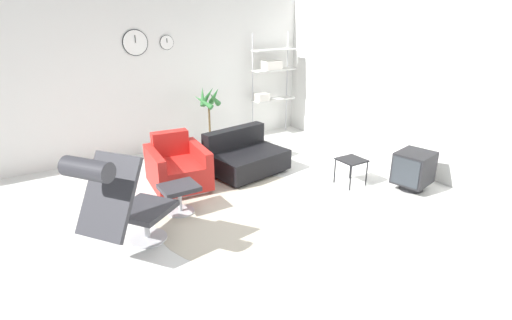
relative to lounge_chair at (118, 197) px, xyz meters
The scene contains 12 objects.
ground_plane 1.77m from the lounge_chair, ahead, with size 12.00×12.00×0.00m, color silver.
wall_back 3.64m from the lounge_chair, 63.28° to the left, with size 12.00×0.09×2.80m.
wall_right 4.70m from the lounge_chair, ahead, with size 0.06×12.00×2.80m.
round_rug 1.83m from the lounge_chair, ahead, with size 2.52×2.52×0.01m.
lounge_chair is the anchor object (origin of this frame).
ottoman 1.17m from the lounge_chair, 35.60° to the left, with size 0.47×0.40×0.38m.
armchair_red 1.88m from the lounge_chair, 50.05° to the left, with size 0.87×0.97×0.78m.
couch_low 2.74m from the lounge_chair, 30.64° to the left, with size 1.28×1.03×0.68m.
side_table 3.43m from the lounge_chair, ahead, with size 0.37×0.37×0.40m.
crt_television 4.09m from the lounge_chair, ahead, with size 0.61×0.55×0.57m.
potted_plant 3.44m from the lounge_chair, 48.34° to the left, with size 0.52×0.49×1.22m.
shelf_unit 4.84m from the lounge_chair, 36.98° to the left, with size 0.92×0.28×2.07m.
Camera 1 is at (-2.39, -4.03, 2.49)m, focal length 28.00 mm.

